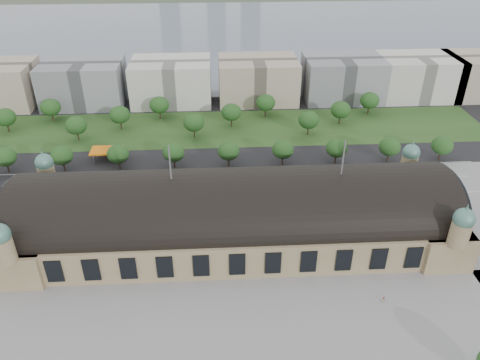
{
  "coord_description": "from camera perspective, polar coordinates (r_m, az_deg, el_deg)",
  "views": [
    {
      "loc": [
        -5.38,
        -129.06,
        102.24
      ],
      "look_at": [
        2.99,
        17.22,
        14.0
      ],
      "focal_mm": 35.0,
      "sensor_mm": 36.0,
      "label": 1
    }
  ],
  "objects": [
    {
      "name": "ground",
      "position": [
        164.73,
        -0.7,
        -7.31
      ],
      "size": [
        900.0,
        900.0,
        0.0
      ],
      "primitive_type": "plane",
      "color": "black",
      "rests_on": "ground"
    },
    {
      "name": "station",
      "position": [
        158.56,
        -0.73,
        -4.39
      ],
      "size": [
        150.0,
        48.4,
        44.3
      ],
      "color": "#9F8662",
      "rests_on": "ground"
    },
    {
      "name": "plaza_south",
      "position": [
        133.88,
        4.75,
        -18.88
      ],
      "size": [
        190.0,
        48.0,
        0.12
      ],
      "primitive_type": "cube",
      "color": "gray",
      "rests_on": "ground"
    },
    {
      "name": "road_slab",
      "position": [
        196.4,
        -7.06,
        -0.57
      ],
      "size": [
        260.0,
        26.0,
        0.1
      ],
      "primitive_type": "cube",
      "color": "black",
      "rests_on": "ground"
    },
    {
      "name": "grass_belt",
      "position": [
        244.65,
        -5.26,
        6.22
      ],
      "size": [
        300.0,
        45.0,
        0.1
      ],
      "primitive_type": "cube",
      "color": "#24451B",
      "rests_on": "ground"
    },
    {
      "name": "petrol_station",
      "position": [
        223.56,
        -15.48,
        3.49
      ],
      "size": [
        14.0,
        13.0,
        5.05
      ],
      "color": "orange",
      "rests_on": "ground"
    },
    {
      "name": "lake",
      "position": [
        439.16,
        -2.61,
        17.57
      ],
      "size": [
        700.0,
        320.0,
        0.08
      ],
      "primitive_type": "cube",
      "color": "slate",
      "rests_on": "ground"
    },
    {
      "name": "office_2",
      "position": [
        287.03,
        -18.52,
        11.14
      ],
      "size": [
        45.0,
        32.0,
        24.0
      ],
      "primitive_type": "cube",
      "color": "gray",
      "rests_on": "ground"
    },
    {
      "name": "office_3",
      "position": [
        278.25,
        -8.35,
        11.81
      ],
      "size": [
        45.0,
        32.0,
        24.0
      ],
      "primitive_type": "cube",
      "color": "silver",
      "rests_on": "ground"
    },
    {
      "name": "office_4",
      "position": [
        278.32,
        2.18,
        12.12
      ],
      "size": [
        45.0,
        32.0,
        24.0
      ],
      "primitive_type": "cube",
      "color": "tan",
      "rests_on": "ground"
    },
    {
      "name": "office_5",
      "position": [
        287.23,
        12.39,
        12.04
      ],
      "size": [
        45.0,
        32.0,
        24.0
      ],
      "primitive_type": "cube",
      "color": "gray",
      "rests_on": "ground"
    },
    {
      "name": "office_6",
      "position": [
        302.17,
        20.83,
        11.69
      ],
      "size": [
        45.0,
        32.0,
        24.0
      ],
      "primitive_type": "cube",
      "color": "silver",
      "rests_on": "ground"
    },
    {
      "name": "tree_row_1",
      "position": [
        224.38,
        -26.74,
        2.52
      ],
      "size": [
        9.6,
        9.6,
        11.52
      ],
      "color": "#2D2116",
      "rests_on": "ground"
    },
    {
      "name": "tree_row_2",
      "position": [
        215.81,
        -20.91,
        2.81
      ],
      "size": [
        9.6,
        9.6,
        11.52
      ],
      "color": "#2D2116",
      "rests_on": "ground"
    },
    {
      "name": "tree_row_3",
      "position": [
        209.64,
        -14.65,
        3.09
      ],
      "size": [
        9.6,
        9.6,
        11.52
      ],
      "color": "#2D2116",
      "rests_on": "ground"
    },
    {
      "name": "tree_row_4",
      "position": [
        206.11,
        -8.1,
        3.34
      ],
      "size": [
        9.6,
        9.6,
        11.52
      ],
      "color": "#2D2116",
      "rests_on": "ground"
    },
    {
      "name": "tree_row_5",
      "position": [
        205.34,
        -1.41,
        3.55
      ],
      "size": [
        9.6,
        9.6,
        11.52
      ],
      "color": "#2D2116",
      "rests_on": "ground"
    },
    {
      "name": "tree_row_6",
      "position": [
        207.36,
        5.25,
        3.71
      ],
      "size": [
        9.6,
        9.6,
        11.52
      ],
      "color": "#2D2116",
      "rests_on": "ground"
    },
    {
      "name": "tree_row_7",
      "position": [
        212.09,
        11.69,
        3.82
      ],
      "size": [
        9.6,
        9.6,
        11.52
      ],
      "color": "#2D2116",
      "rests_on": "ground"
    },
    {
      "name": "tree_row_8",
      "position": [
        219.37,
        17.78,
        3.88
      ],
      "size": [
        9.6,
        9.6,
        11.52
      ],
      "color": "#2D2116",
      "rests_on": "ground"
    },
    {
      "name": "tree_row_9",
      "position": [
        228.94,
        23.43,
        3.89
      ],
      "size": [
        9.6,
        9.6,
        11.52
      ],
      "color": "#2D2116",
      "rests_on": "ground"
    },
    {
      "name": "tree_belt_1",
      "position": [
        265.01,
        -26.71,
        6.85
      ],
      "size": [
        10.4,
        10.4,
        12.48
      ],
      "color": "#2D2116",
      "rests_on": "ground"
    },
    {
      "name": "tree_belt_2",
      "position": [
        268.51,
        -22.1,
        8.21
      ],
      "size": [
        10.4,
        10.4,
        12.48
      ],
      "color": "#2D2116",
      "rests_on": "ground"
    },
    {
      "name": "tree_belt_3",
      "position": [
        241.69,
        -19.36,
        6.3
      ],
      "size": [
        10.4,
        10.4,
        12.48
      ],
      "color": "#2D2116",
      "rests_on": "ground"
    },
    {
      "name": "tree_belt_4",
      "position": [
        247.87,
        -14.46,
        7.72
      ],
      "size": [
        10.4,
        10.4,
        12.48
      ],
      "color": "#2D2116",
      "rests_on": "ground"
    },
    {
      "name": "tree_belt_5",
      "position": [
        255.88,
        -9.81,
        9.0
      ],
      "size": [
        10.4,
        10.4,
        12.48
      ],
      "color": "#2D2116",
      "rests_on": "ground"
    },
    {
      "name": "tree_belt_6",
      "position": [
        232.28,
        -5.66,
        6.98
      ],
      "size": [
        10.4,
        10.4,
        12.48
      ],
      "color": "#2D2116",
      "rests_on": "ground"
    },
    {
      "name": "tree_belt_7",
      "position": [
        243.2,
        -1.06,
        8.26
      ],
      "size": [
        10.4,
        10.4,
        12.48
      ],
      "color": "#2D2116",
      "rests_on": "ground"
    },
    {
      "name": "tree_belt_8",
      "position": [
        255.63,
        3.15,
        9.39
      ],
      "size": [
        10.4,
        10.4,
        12.48
      ],
      "color": "#2D2116",
      "rests_on": "ground"
    },
    {
      "name": "tree_belt_9",
      "position": [
        236.63,
        8.37,
        7.26
      ],
      "size": [
        10.4,
        10.4,
        12.48
      ],
      "color": "#2D2116",
      "rests_on": "ground"
    },
    {
      "name": "tree_belt_10",
      "position": [
        251.69,
        12.16,
        8.37
      ],
      "size": [
        10.4,
        10.4,
        12.48
      ],
      "color": "#2D2116",
      "rests_on": "ground"
    },
    {
      "name": "tree_belt_11",
      "position": [
        267.8,
        15.53,
        9.32
      ],
      "size": [
        10.4,
        10.4,
        12.48
      ],
      "color": "#2D2116",
      "rests_on": "ground"
    },
    {
      "name": "traffic_car_2",
      "position": [
        194.34,
        -15.57,
        -1.72
      ],
      "size": [
        5.34,
        2.92,
        1.42
      ],
      "primitive_type": "imported",
      "rotation": [
        0.0,
        0.0,
        -1.68
      ],
      "color": "black",
      "rests_on": "ground"
    },
    {
      "name": "traffic_car_3",
      "position": [
        200.45,
        -6.59,
        0.43
      ],
      "size": [
        5.72,
        2.77,
        1.6
      ],
      "primitive_type": "imported",
      "rotation": [
        0.0,
        0.0,
        1.67
      ],
      "color": "maroon",
      "rests_on": "ground"
    },
    {
      "name": "traffic_car_4",
      "position": [
        188.36,
        -0.07,
        -1.52
      ],
      "size": [
        4.93,
        2.24,
        1.64
      ],
      "primitive_type": "imported",
      "rotation": [
        0.0,
        0.0,
        -1.51
      ],
      "color": "#171E41",
      "rests_on": "ground"
    },
    {
      "name": "traffic_car_5",
      "position": [
        206.93,
        12.35,
        0.9
      ],
      "size": [
        4.64,
        2.15,
        1.47
      ],
      "primitive_type": "imported",
      "rotation": [
        0.0,
        0.0,
        1.71
      ],
      "color": "#4F5156",
      "rests_on": "ground"
    },
    {
      "name": "traffic_car_6",
      "position": [
        214.74,
        22.18,
        0.31
      ],
      "size": [
        4.78,
        2.56,
        1.28
      ],
      "primitive_type": "imported",
      "rotation": [
        0.0,
        0.0,
        -1.67
      ],
      "color": "silver",
      "rests_on": "ground"
    },
    {
      "name": "parked_car_0",
      "position": [
        192.03,
        -19.97,
        -2.99
      ],
      "size": [
        4.31,
        3.0,
        1.35
      ],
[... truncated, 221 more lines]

